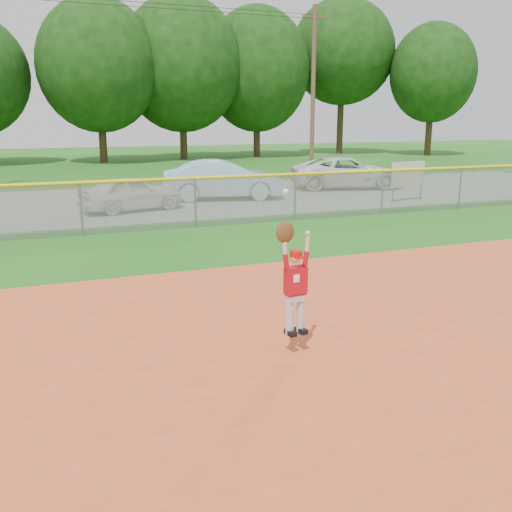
{
  "coord_description": "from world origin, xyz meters",
  "views": [
    {
      "loc": [
        -4.55,
        -6.65,
        3.29
      ],
      "look_at": [
        -1.28,
        1.69,
        1.1
      ],
      "focal_mm": 40.0,
      "sensor_mm": 36.0,
      "label": 1
    }
  ],
  "objects": [
    {
      "name": "car_white_b",
      "position": [
        9.2,
        16.71,
        0.75
      ],
      "size": [
        5.63,
        3.56,
        1.45
      ],
      "primitive_type": "imported",
      "rotation": [
        0.0,
        0.0,
        1.33
      ],
      "color": "silver",
      "rests_on": "parking_strip"
    },
    {
      "name": "power_lines",
      "position": [
        1.0,
        22.0,
        4.68
      ],
      "size": [
        19.4,
        0.24,
        9.0
      ],
      "color": "#4C3823",
      "rests_on": "ground"
    },
    {
      "name": "parking_strip",
      "position": [
        0.0,
        16.0,
        0.01
      ],
      "size": [
        44.0,
        10.0,
        0.03
      ],
      "primitive_type": "cube",
      "color": "slate",
      "rests_on": "ground"
    },
    {
      "name": "outfield_fence",
      "position": [
        0.0,
        10.0,
        0.88
      ],
      "size": [
        40.06,
        0.1,
        1.55
      ],
      "color": "gray",
      "rests_on": "ground"
    },
    {
      "name": "ground",
      "position": [
        0.0,
        0.0,
        0.0
      ],
      "size": [
        120.0,
        120.0,
        0.0
      ],
      "primitive_type": "plane",
      "color": "#1C5714",
      "rests_on": "ground"
    },
    {
      "name": "sponsor_sign",
      "position": [
        9.24,
        12.11,
        1.05
      ],
      "size": [
        1.76,
        0.41,
        1.59
      ],
      "color": "gray",
      "rests_on": "ground"
    },
    {
      "name": "car_white_a",
      "position": [
        -1.32,
        13.75,
        0.65
      ],
      "size": [
        3.88,
        2.33,
        1.24
      ],
      "primitive_type": "imported",
      "rotation": [
        0.0,
        0.0,
        1.83
      ],
      "color": "silver",
      "rests_on": "parking_strip"
    },
    {
      "name": "tree_line",
      "position": [
        0.96,
        37.9,
        7.53
      ],
      "size": [
        62.37,
        13.0,
        14.43
      ],
      "color": "#422D1C",
      "rests_on": "ground"
    },
    {
      "name": "ballplayer",
      "position": [
        -1.31,
        0.18,
        1.12
      ],
      "size": [
        0.54,
        0.24,
        2.06
      ],
      "color": "silver",
      "rests_on": "ground"
    },
    {
      "name": "car_blue",
      "position": [
        2.64,
        15.33,
        0.82
      ],
      "size": [
        5.02,
        2.56,
        1.58
      ],
      "primitive_type": "imported",
      "rotation": [
        0.0,
        0.0,
        1.38
      ],
      "color": "#8BB6D0",
      "rests_on": "parking_strip"
    }
  ]
}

